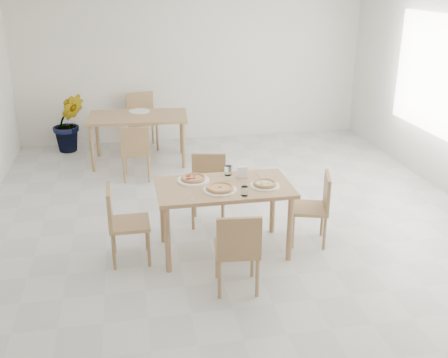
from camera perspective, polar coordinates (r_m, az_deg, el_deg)
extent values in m
plane|color=beige|center=(6.34, 1.06, -4.54)|extent=(7.00, 7.00, 0.00)
plane|color=silver|center=(9.26, -3.43, 12.82)|extent=(6.00, 0.00, 6.00)
plane|color=silver|center=(2.76, 16.51, -9.41)|extent=(6.00, 0.00, 6.00)
cube|color=tan|center=(5.38, 0.00, -0.92)|extent=(1.38, 0.78, 0.04)
cylinder|color=tan|center=(5.18, -6.15, -6.58)|extent=(0.06, 0.06, 0.71)
cylinder|color=tan|center=(5.40, 7.18, -5.41)|extent=(0.06, 0.06, 0.71)
cylinder|color=tan|center=(5.75, -6.71, -3.62)|extent=(0.06, 0.06, 0.71)
cylinder|color=tan|center=(5.95, 5.31, -2.68)|extent=(0.06, 0.06, 0.71)
cube|color=#A18750|center=(4.88, 1.40, -7.59)|extent=(0.44, 0.44, 0.04)
cube|color=#A18750|center=(4.62, 1.65, -6.39)|extent=(0.40, 0.08, 0.38)
cylinder|color=#A18750|center=(5.15, 3.10, -8.67)|extent=(0.03, 0.03, 0.39)
cylinder|color=#A18750|center=(5.12, -0.76, -8.84)|extent=(0.03, 0.03, 0.39)
cylinder|color=#A18750|center=(4.86, 3.64, -10.70)|extent=(0.03, 0.03, 0.39)
cylinder|color=#A18750|center=(4.82, -0.48, -10.89)|extent=(0.03, 0.03, 0.39)
cube|color=#A18750|center=(6.12, -1.72, -1.34)|extent=(0.47, 0.47, 0.04)
cube|color=#A18750|center=(6.21, -1.67, 1.09)|extent=(0.40, 0.12, 0.38)
cylinder|color=#A18750|center=(6.06, -3.40, -3.82)|extent=(0.03, 0.03, 0.39)
cylinder|color=#A18750|center=(6.04, -0.15, -3.85)|extent=(0.03, 0.03, 0.39)
cylinder|color=#A18750|center=(6.37, -3.17, -2.51)|extent=(0.03, 0.03, 0.39)
cylinder|color=#A18750|center=(6.36, -0.08, -2.54)|extent=(0.03, 0.03, 0.39)
cube|color=#A18750|center=(5.42, -10.26, -4.81)|extent=(0.41, 0.41, 0.04)
cube|color=#A18750|center=(5.33, -12.36, -2.90)|extent=(0.04, 0.40, 0.38)
cylinder|color=#A18750|center=(5.36, -8.19, -7.55)|extent=(0.03, 0.03, 0.39)
cylinder|color=#A18750|center=(5.67, -8.41, -5.88)|extent=(0.03, 0.03, 0.39)
cylinder|color=#A18750|center=(5.36, -11.91, -7.82)|extent=(0.03, 0.03, 0.39)
cylinder|color=#A18750|center=(5.67, -11.92, -6.13)|extent=(0.03, 0.03, 0.39)
cube|color=#A18750|center=(5.77, 9.23, -3.16)|extent=(0.49, 0.49, 0.04)
cube|color=#A18750|center=(5.70, 11.14, -1.33)|extent=(0.15, 0.39, 0.38)
cylinder|color=#A18750|center=(6.00, 7.41, -4.28)|extent=(0.03, 0.03, 0.38)
cylinder|color=#A18750|center=(5.70, 7.49, -5.74)|extent=(0.03, 0.03, 0.38)
cylinder|color=#A18750|center=(6.02, 10.63, -4.38)|extent=(0.03, 0.03, 0.38)
cylinder|color=#A18750|center=(5.72, 10.89, -5.84)|extent=(0.03, 0.03, 0.38)
cylinder|color=white|center=(5.24, -0.44, -1.21)|extent=(0.34, 0.34, 0.02)
cylinder|color=white|center=(5.36, 4.46, -0.73)|extent=(0.30, 0.30, 0.02)
cylinder|color=white|center=(5.50, -3.36, -0.14)|extent=(0.34, 0.34, 0.02)
cylinder|color=tan|center=(5.24, -0.44, -1.05)|extent=(0.29, 0.29, 0.01)
torus|color=tan|center=(5.23, -0.44, -0.95)|extent=(0.29, 0.29, 0.03)
cylinder|color=#C14222|center=(5.23, -0.44, -0.96)|extent=(0.22, 0.22, 0.01)
ellipsoid|color=#155112|center=(5.23, -0.44, -0.89)|extent=(0.05, 0.04, 0.01)
cylinder|color=tan|center=(5.36, 4.47, -0.58)|extent=(0.26, 0.26, 0.01)
torus|color=tan|center=(5.35, 4.47, -0.48)|extent=(0.26, 0.26, 0.03)
cylinder|color=beige|center=(5.35, 4.47, -0.49)|extent=(0.19, 0.19, 0.01)
cylinder|color=tan|center=(5.49, -3.36, 0.01)|extent=(0.30, 0.30, 0.01)
torus|color=tan|center=(5.49, -3.37, 0.11)|extent=(0.30, 0.30, 0.03)
cylinder|color=#C14222|center=(5.49, -3.37, 0.10)|extent=(0.23, 0.23, 0.01)
cylinder|color=white|center=(5.12, 2.24, -1.32)|extent=(0.07, 0.07, 0.09)
cylinder|color=white|center=(5.64, 0.44, 0.93)|extent=(0.08, 0.08, 0.10)
cube|color=silver|center=(5.57, 1.99, 0.16)|extent=(0.12, 0.06, 0.01)
cube|color=white|center=(5.54, 1.99, 0.80)|extent=(0.11, 0.04, 0.12)
cube|color=silver|center=(5.62, 3.88, 0.29)|extent=(0.05, 0.20, 0.01)
cube|color=silver|center=(5.08, -3.50, -2.07)|extent=(0.02, 0.17, 0.01)
cube|color=#A18750|center=(8.21, -9.37, 6.70)|extent=(1.55, 0.96, 0.04)
cylinder|color=#A18750|center=(8.04, -14.14, 3.21)|extent=(0.06, 0.06, 0.71)
cylinder|color=#A18750|center=(7.97, -4.42, 3.66)|extent=(0.06, 0.06, 0.71)
cylinder|color=#A18750|center=(8.71, -13.62, 4.67)|extent=(0.06, 0.06, 0.71)
cylinder|color=#A18750|center=(8.65, -4.64, 5.09)|extent=(0.06, 0.06, 0.71)
cube|color=#A18750|center=(7.60, -9.55, 3.00)|extent=(0.43, 0.43, 0.04)
cube|color=#A18750|center=(7.36, -9.70, 4.11)|extent=(0.41, 0.07, 0.38)
cylinder|color=#A18750|center=(7.83, -8.14, 1.95)|extent=(0.03, 0.03, 0.39)
cylinder|color=#A18750|center=(7.84, -10.67, 1.83)|extent=(0.03, 0.03, 0.39)
cylinder|color=#A18750|center=(7.50, -8.18, 1.07)|extent=(0.03, 0.03, 0.39)
cylinder|color=#A18750|center=(7.52, -10.81, 0.96)|extent=(0.03, 0.03, 0.39)
cube|color=#A18750|center=(8.96, -8.82, 6.20)|extent=(0.51, 0.51, 0.04)
cube|color=#A18750|center=(9.10, -9.14, 7.97)|extent=(0.46, 0.10, 0.43)
cylinder|color=#A18750|center=(8.81, -9.75, 4.24)|extent=(0.04, 0.04, 0.44)
cylinder|color=#A18750|center=(8.87, -7.27, 4.50)|extent=(0.04, 0.04, 0.44)
cylinder|color=#A18750|center=(9.18, -10.15, 4.91)|extent=(0.04, 0.04, 0.44)
cylinder|color=#A18750|center=(9.24, -7.76, 5.16)|extent=(0.04, 0.04, 0.44)
cylinder|color=white|center=(8.44, -9.21, 7.30)|extent=(0.32, 0.32, 0.02)
imported|color=#347121|center=(9.07, -16.53, 5.90)|extent=(0.61, 0.53, 0.97)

